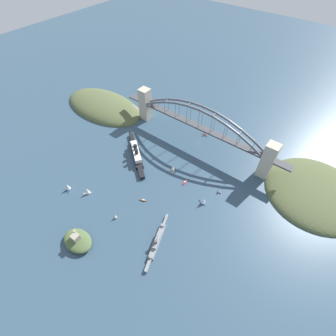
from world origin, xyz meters
name	(u,v)px	position (x,y,z in m)	size (l,w,h in m)	color
ground_plane	(198,143)	(0.00, 0.00, 0.00)	(1400.00, 1400.00, 0.00)	#334C60
harbor_arch_bridge	(199,128)	(0.00, 0.00, 30.61)	(284.25, 16.23, 66.94)	#BCB29E
headland_west_shore	(316,193)	(-181.62, -13.68, 0.00)	(131.67, 129.75, 25.61)	#515B38
headland_east_shore	(105,107)	(193.83, 22.30, 0.00)	(167.16, 90.97, 29.61)	#515B38
ocean_liner	(136,153)	(58.32, 82.37, 5.55)	(82.63, 65.21, 20.00)	black
naval_cruiser	(157,241)	(-56.27, 172.44, 2.92)	(27.03, 70.11, 17.11)	gray
fort_island_mid_harbor	(78,240)	(15.63, 227.74, 5.11)	(37.40, 26.38, 17.92)	#4C6038
seaplane_taxiing_near_bridge	(206,134)	(0.43, -24.83, 1.99)	(9.78, 8.64, 4.82)	#B7B7B2
small_boat_0	(173,168)	(-3.31, 71.82, 4.11)	(6.28, 9.74, 8.90)	gold
small_boat_1	(115,216)	(4.94, 178.81, 3.46)	(5.12, 6.14, 7.42)	brown
small_boat_2	(87,191)	(61.70, 174.75, 5.61)	(8.23, 9.81, 12.20)	silver
small_boat_3	(68,187)	(87.51, 186.43, 5.60)	(9.07, 9.21, 12.09)	#234C8C
small_boat_4	(185,182)	(-31.05, 80.84, 0.78)	(3.09, 10.03, 2.11)	#B2231E
small_boat_5	(143,200)	(-4.85, 138.51, 0.73)	(9.68, 5.06, 1.99)	brown
small_boat_6	(219,191)	(-76.83, 66.01, 3.12)	(5.84, 4.36, 6.69)	black
small_boat_7	(203,201)	(-69.14, 94.10, 5.50)	(10.78, 7.17, 11.94)	#234C8C
channel_marker_buoy	(194,160)	(-17.14, 36.79, 1.12)	(2.20, 2.20, 2.75)	red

